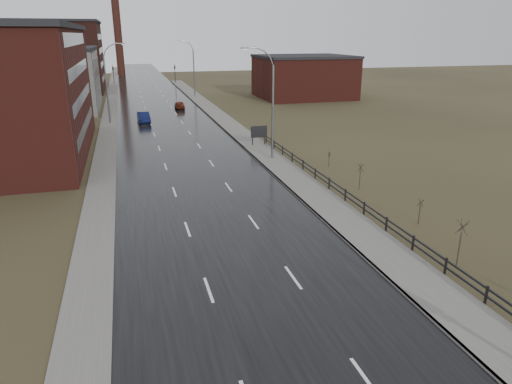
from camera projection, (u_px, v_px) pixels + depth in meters
road at (166, 123)px, 67.59m from camera, size 14.00×300.00×0.06m
sidewalk_right at (273, 161)px, 47.05m from camera, size 3.20×180.00×0.18m
curb_right at (259, 162)px, 46.66m from camera, size 0.16×180.00×0.18m
sidewalk_left at (109, 126)px, 65.46m from camera, size 2.40×260.00×0.12m
warehouse_mid at (48, 79)px, 77.61m from camera, size 16.32×20.40×10.50m
warehouse_far at (41, 57)px, 102.79m from camera, size 26.52×24.48×15.50m
building_right at (304, 77)px, 94.02m from camera, size 18.36×16.32×8.50m
smokestack at (117, 24)px, 142.84m from camera, size 2.70×2.70×30.70m
streetlight_right_mid at (270, 104)px, 46.05m from camera, size 3.36×0.28×11.35m
streetlight_left at (108, 83)px, 65.52m from camera, size 3.36×0.28×11.35m
streetlight_right_far at (192, 68)px, 95.16m from camera, size 3.36×0.28×11.35m
guardrail at (369, 210)px, 32.10m from camera, size 0.10×53.05×1.10m
shrub_c at (460, 242)px, 25.32m from camera, size 0.66×0.70×2.83m
shrub_d at (420, 211)px, 31.25m from camera, size 0.45×0.47×1.86m
shrub_e at (360, 176)px, 38.28m from camera, size 0.54×0.57×2.28m
shrub_f at (329, 159)px, 45.04m from camera, size 0.38×0.40×1.55m
billboard at (259, 132)px, 53.12m from camera, size 1.97×0.17×2.42m
traffic_light_left at (113, 67)px, 118.60m from camera, size 0.58×2.73×5.30m
traffic_light_right at (175, 65)px, 122.72m from camera, size 0.58×2.73×5.30m
car_near at (144, 118)px, 67.41m from camera, size 1.87×4.83×1.57m
car_far at (180, 105)px, 80.27m from camera, size 1.77×4.10×1.38m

